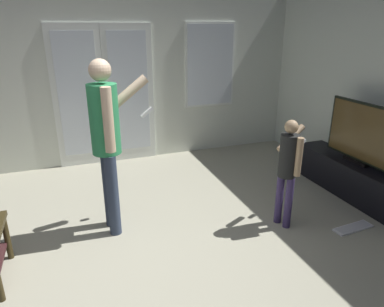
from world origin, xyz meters
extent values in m
cube|color=#A29E88|center=(0.00, 0.00, -0.01)|extent=(6.34, 5.37, 0.02)
cube|color=silver|center=(0.00, 2.65, 1.29)|extent=(6.34, 0.06, 2.59)
cube|color=white|center=(-0.17, 2.61, 0.98)|extent=(0.71, 0.02, 2.02)
cube|color=silver|center=(-0.17, 2.60, 1.03)|extent=(0.55, 0.01, 1.72)
cube|color=white|center=(0.54, 2.61, 0.98)|extent=(0.71, 0.02, 2.02)
cube|color=silver|center=(0.54, 2.60, 1.03)|extent=(0.55, 0.01, 1.72)
cube|color=white|center=(1.81, 2.61, 1.37)|extent=(0.81, 0.02, 1.27)
cube|color=silver|center=(1.81, 2.60, 1.37)|extent=(0.75, 0.01, 1.21)
cylinder|color=#342A14|center=(-0.96, 0.51, 0.21)|extent=(0.05, 0.05, 0.41)
cube|color=black|center=(2.81, 0.47, 0.21)|extent=(0.40, 1.68, 0.42)
cube|color=black|center=(2.81, 0.47, 0.44)|extent=(0.08, 0.33, 0.04)
cube|color=black|center=(2.81, 0.47, 0.80)|extent=(0.04, 0.95, 0.68)
cube|color=#4C3819|center=(2.79, 0.47, 0.80)|extent=(0.00, 0.90, 0.63)
cylinder|color=#313C52|center=(-0.02, 0.60, 0.41)|extent=(0.11, 0.11, 0.82)
cylinder|color=#313C52|center=(-0.03, 0.77, 0.41)|extent=(0.11, 0.11, 0.82)
cylinder|color=#2F8E55|center=(-0.03, 0.69, 1.14)|extent=(0.27, 0.27, 0.64)
sphere|color=beige|center=(-0.03, 0.69, 1.58)|extent=(0.20, 0.20, 0.20)
cylinder|color=beige|center=(-0.01, 0.51, 1.18)|extent=(0.09, 0.09, 0.57)
cylinder|color=beige|center=(0.19, 0.88, 1.29)|extent=(0.52, 0.14, 0.41)
cube|color=white|center=(0.42, 0.90, 1.12)|extent=(0.13, 0.05, 0.11)
cylinder|color=#3B2F5B|center=(1.64, 0.11, 0.27)|extent=(0.08, 0.08, 0.55)
cylinder|color=#3B2F5B|center=(1.61, 0.23, 0.27)|extent=(0.08, 0.08, 0.55)
cylinder|color=black|center=(1.63, 0.17, 0.76)|extent=(0.18, 0.18, 0.43)
sphere|color=tan|center=(1.63, 0.17, 1.05)|extent=(0.13, 0.13, 0.13)
cylinder|color=tan|center=(1.66, 0.06, 0.78)|extent=(0.06, 0.06, 0.38)
cylinder|color=tan|center=(1.75, 0.33, 0.88)|extent=(0.36, 0.16, 0.24)
cube|color=white|center=(1.91, 0.38, 0.79)|extent=(0.14, 0.08, 0.10)
cube|color=white|center=(2.26, -0.15, 0.01)|extent=(0.45, 0.16, 0.02)
cube|color=silver|center=(2.26, -0.15, 0.02)|extent=(0.40, 0.13, 0.00)
camera|label=1|loc=(-0.31, -2.43, 1.93)|focal=32.17mm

